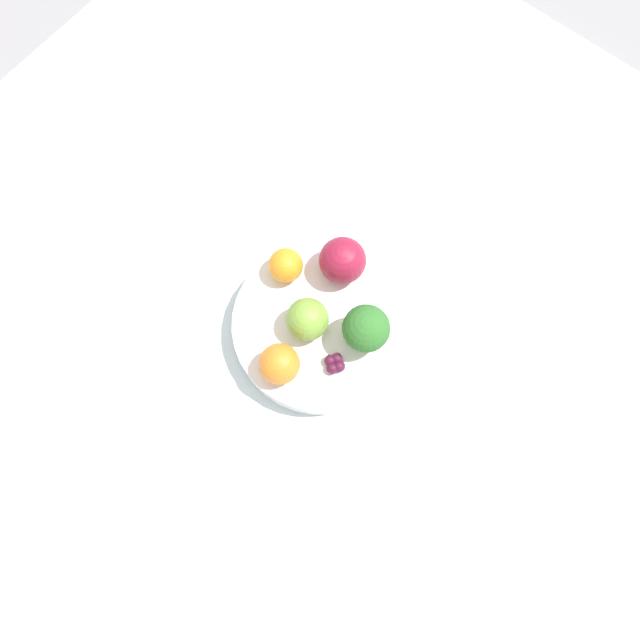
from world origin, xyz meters
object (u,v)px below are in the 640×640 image
broccoli (366,329)px  apple_red (307,319)px  bowl (320,327)px  orange_back (286,265)px  grape_cluster (335,363)px  apple_green (343,260)px  orange_front (278,363)px

broccoli → apple_red: broccoli is taller
bowl → orange_back: 0.09m
grape_cluster → orange_back: bearing=-114.5°
apple_green → orange_back: apple_green is taller
apple_red → broccoli: bearing=116.8°
bowl → broccoli: (-0.02, 0.05, 0.06)m
orange_front → orange_back: (-0.10, -0.07, -0.00)m
orange_front → apple_red: bearing=-173.5°
apple_red → orange_front: size_ratio=1.06×
broccoli → apple_red: bearing=-63.2°
broccoli → grape_cluster: 0.06m
apple_red → orange_back: 0.08m
apple_red → grape_cluster: size_ratio=1.90×
orange_front → grape_cluster: 0.07m
broccoli → grape_cluster: size_ratio=2.45×
apple_green → bowl: bearing=17.7°
broccoli → apple_red: 0.07m
orange_back → apple_red: bearing=60.1°
apple_red → orange_front: bearing=6.5°
apple_green → orange_back: size_ratio=1.36×
broccoli → apple_red: (0.03, -0.06, -0.01)m
bowl → apple_red: apple_red is taller
apple_red → orange_back: apple_red is taller
apple_green → apple_red: bearing=9.3°
apple_red → orange_back: size_ratio=1.20×
apple_green → grape_cluster: bearing=34.5°
bowl → broccoli: bearing=109.6°
apple_green → broccoli: bearing=55.4°
apple_green → orange_front: 0.15m
apple_green → orange_front: (0.15, 0.02, -0.00)m
broccoli → apple_red: size_ratio=1.29×
orange_front → apple_green: bearing=-171.9°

